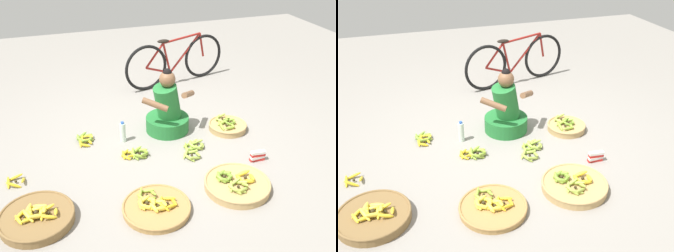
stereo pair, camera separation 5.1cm
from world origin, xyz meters
The scene contains 13 objects.
ground_plane centered at (0.00, 0.00, 0.00)m, with size 10.00×10.00×0.00m, color gray.
vendor_woman_front centered at (0.16, 0.30, 0.26)m, with size 0.72×0.55×0.80m.
bicycle_leaning centered at (0.74, 1.66, 0.36)m, with size 1.67×0.42×0.73m.
banana_basket_mid_right centered at (0.44, -1.00, 0.05)m, with size 0.64×0.64×0.15m.
banana_basket_near_bicycle centered at (-1.42, -0.86, 0.05)m, with size 0.65×0.65×0.17m.
banana_basket_front_center centered at (0.86, 0.08, 0.05)m, with size 0.47×0.47×0.15m.
banana_basket_back_right centered at (-0.39, -1.05, 0.04)m, with size 0.62×0.62×0.13m.
loose_bananas_back_left centered at (-0.83, 0.35, 0.03)m, with size 0.22×0.29×0.10m.
loose_bananas_front_left centered at (0.30, -0.23, 0.03)m, with size 0.35×0.39×0.09m.
loose_bananas_back_center centered at (-0.35, -0.14, 0.03)m, with size 0.33×0.23×0.10m.
loose_bananas_front_right centered at (-1.60, -0.24, 0.03)m, with size 0.19×0.19×0.09m.
water_bottle centered at (-0.41, 0.22, 0.12)m, with size 0.07×0.07×0.25m.
packet_carton_stack centered at (0.87, -0.64, 0.06)m, with size 0.17×0.07×0.12m.
Camera 1 is at (-1.14, -3.61, 2.38)m, focal length 41.43 mm.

